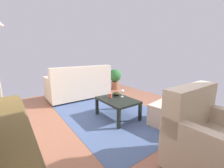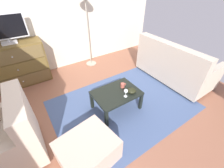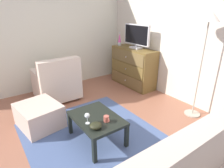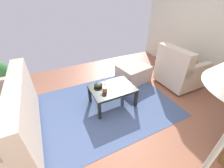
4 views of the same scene
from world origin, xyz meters
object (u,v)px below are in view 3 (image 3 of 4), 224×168
mug (106,119)px  bowl_decorative (96,126)px  wine_glass (87,116)px  standing_lamp (208,27)px  dresser (133,67)px  ottoman (39,115)px  coffee_table (97,120)px  armchair (57,83)px  lava_lamp (120,40)px  tv (136,36)px

mug → bowl_decorative: mug is taller
wine_glass → standing_lamp: size_ratio=0.09×
dresser → ottoman: size_ratio=1.75×
mug → ottoman: 1.25m
standing_lamp → wine_glass: bearing=-99.4°
dresser → wine_glass: 2.50m
bowl_decorative → coffee_table: bearing=147.5°
bowl_decorative → ottoman: 1.20m
dresser → mug: dresser is taller
coffee_table → bowl_decorative: bowl_decorative is taller
armchair → wine_glass: bearing=-6.9°
armchair → ottoman: (0.81, -0.62, -0.18)m
ottoman → mug: bearing=31.6°
dresser → armchair: size_ratio=1.31×
wine_glass → armchair: 1.75m
armchair → coffee_table: bearing=-1.0°
armchair → standing_lamp: (2.07, 1.80, 1.20)m
dresser → bowl_decorative: bearing=-52.0°
coffee_table → dresser: bearing=125.8°
lava_lamp → armchair: lava_lamp is taller
coffee_table → ottoman: coffee_table is taller
wine_glass → mug: bearing=64.1°
coffee_table → mug: size_ratio=7.08×
tv → mug: (1.49, -1.85, -0.81)m
dresser → wine_glass: (1.42, -2.06, 0.03)m
armchair → ottoman: armchair is taller
dresser → wine_glass: dresser is taller
mug → armchair: 1.85m
dresser → wine_glass: bearing=-55.4°
tv → bowl_decorative: bearing=-53.2°
tv → coffee_table: (1.31, -1.90, -0.90)m
mug → ottoman: bearing=-148.4°
dresser → standing_lamp: 2.07m
lava_lamp → ottoman: 2.77m
tv → ottoman: tv is taller
coffee_table → mug: mug is taller
lava_lamp → ottoman: (1.00, -2.42, -0.90)m
dresser → mug: bearing=-50.0°
bowl_decorative → ottoman: size_ratio=0.23×
mug → bowl_decorative: bearing=-77.0°
dresser → standing_lamp: size_ratio=0.67×
lava_lamp → ottoman: lava_lamp is taller
tv → bowl_decorative: (1.53, -2.05, -0.81)m
dresser → ottoman: dresser is taller
mug → dresser: bearing=130.0°
dresser → armchair: (-0.32, -1.85, -0.10)m
tv → standing_lamp: size_ratio=0.44×
coffee_table → wine_glass: wine_glass is taller
bowl_decorative → ottoman: (-1.09, -0.45, -0.23)m
ottoman → standing_lamp: standing_lamp is taller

